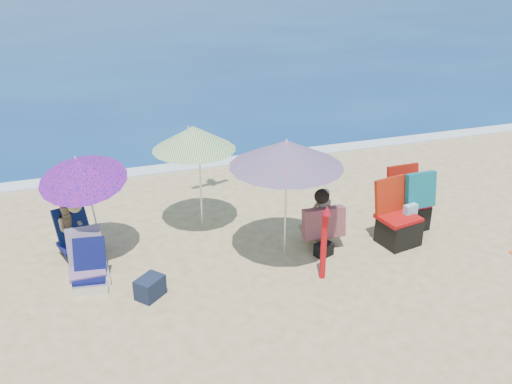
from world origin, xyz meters
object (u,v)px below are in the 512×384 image
object	(u,v)px
camp_chair_left	(398,225)
umbrella_turquoise	(287,154)
person_center	(322,218)
camp_chair_right	(410,207)
chair_navy	(91,275)
umbrella_blue	(81,170)
chair_rainbow	(88,268)
person_left	(71,228)
umbrella_striped	(194,138)
furled_umbrella	(324,239)

from	to	relation	value
camp_chair_left	umbrella_turquoise	bearing A→B (deg)	174.74
camp_chair_left	person_center	world-z (taller)	camp_chair_left
camp_chair_right	camp_chair_left	bearing A→B (deg)	-139.53
umbrella_turquoise	chair_navy	distance (m)	3.44
umbrella_turquoise	person_center	bearing A→B (deg)	11.00
umbrella_blue	chair_navy	world-z (taller)	umbrella_blue
chair_rainbow	person_left	world-z (taller)	person_left
person_left	chair_rainbow	bearing A→B (deg)	-78.03
umbrella_striped	camp_chair_left	world-z (taller)	umbrella_striped
umbrella_turquoise	umbrella_striped	world-z (taller)	umbrella_turquoise
umbrella_blue	person_center	bearing A→B (deg)	-12.85
umbrella_striped	umbrella_blue	size ratio (longest dim) A/B	1.03
chair_navy	umbrella_blue	bearing A→B (deg)	85.60
umbrella_turquoise	umbrella_blue	distance (m)	3.14
furled_umbrella	person_center	bearing A→B (deg)	66.70
umbrella_striped	umbrella_blue	distance (m)	1.94
umbrella_turquoise	furled_umbrella	xyz separation A→B (m)	(0.32, -0.80, -1.10)
umbrella_turquoise	chair_navy	size ratio (longest dim) A/B	3.00
person_center	umbrella_blue	bearing A→B (deg)	167.15
umbrella_blue	furled_umbrella	xyz separation A→B (m)	(3.29, -1.78, -0.84)
umbrella_turquoise	umbrella_blue	size ratio (longest dim) A/B	1.09
camp_chair_right	person_center	distance (m)	1.74
chair_navy	camp_chair_left	xyz separation A→B (m)	(5.01, -0.28, 0.15)
camp_chair_left	furled_umbrella	bearing A→B (deg)	-159.58
chair_navy	camp_chair_right	xyz separation A→B (m)	(5.49, 0.13, 0.23)
umbrella_turquoise	umbrella_blue	world-z (taller)	umbrella_turquoise
umbrella_striped	chair_rainbow	distance (m)	2.72
umbrella_turquoise	umbrella_blue	bearing A→B (deg)	161.70
furled_umbrella	person_center	xyz separation A→B (m)	(0.40, 0.94, -0.18)
chair_rainbow	person_center	distance (m)	3.80
umbrella_turquoise	furled_umbrella	distance (m)	1.39
umbrella_turquoise	person_center	size ratio (longest dim) A/B	1.96
chair_navy	camp_chair_left	distance (m)	5.02
chair_navy	person_center	bearing A→B (deg)	0.59
furled_umbrella	chair_navy	distance (m)	3.51
umbrella_striped	person_center	xyz separation A→B (m)	(1.83, -1.34, -1.17)
umbrella_blue	chair_rainbow	bearing A→B (deg)	-97.20
camp_chair_left	person_center	size ratio (longest dim) A/B	1.06
camp_chair_left	camp_chair_right	world-z (taller)	camp_chair_right
person_left	camp_chair_right	bearing A→B (deg)	-9.73
umbrella_turquoise	person_center	world-z (taller)	umbrella_turquoise
chair_rainbow	camp_chair_right	world-z (taller)	camp_chair_right
umbrella_striped	camp_chair_right	world-z (taller)	umbrella_striped
person_center	umbrella_striped	bearing A→B (deg)	143.75
person_left	person_center	bearing A→B (deg)	-15.05
umbrella_blue	camp_chair_right	xyz separation A→B (m)	(5.43, -0.75, -1.11)
camp_chair_right	umbrella_blue	bearing A→B (deg)	172.12
umbrella_striped	camp_chair_right	bearing A→B (deg)	-19.32
furled_umbrella	chair_rainbow	bearing A→B (deg)	162.25
camp_chair_right	person_left	distance (m)	5.79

